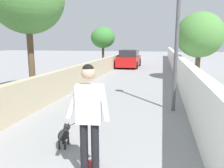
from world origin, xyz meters
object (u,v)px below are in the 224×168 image
tree_right_mid (200,35)px  lamp_post (178,12)px  dog (64,134)px  car_near (129,59)px  person_skateboarder (89,111)px  tree_left_distant (103,38)px

tree_right_mid → lamp_post: (-6.08, 1.56, 0.52)m
lamp_post → dog: 4.84m
lamp_post → car_near: size_ratio=1.13×
tree_right_mid → lamp_post: size_ratio=0.84×
person_skateboarder → lamp_post: bearing=-20.3°
dog → car_near: bearing=3.3°
person_skateboarder → car_near: size_ratio=0.44×
tree_right_mid → car_near: 8.14m
tree_right_mid → tree_left_distant: (6.00, 7.18, 0.01)m
person_skateboarder → tree_right_mid: bearing=-16.8°
dog → car_near: (15.47, 0.90, 0.44)m
person_skateboarder → dog: size_ratio=1.45×
tree_right_mid → dog: 10.27m
tree_left_distant → dog: 15.71m
tree_right_mid → person_skateboarder: bearing=163.2°
tree_right_mid → person_skateboarder: size_ratio=2.15×
lamp_post → car_near: (12.34, 3.29, -2.38)m
dog → car_near: size_ratio=0.31×
tree_right_mid → car_near: tree_right_mid is taller
lamp_post → person_skateboarder: bearing=159.7°
lamp_post → dog: size_ratio=3.69×
tree_left_distant → person_skateboarder: 16.72m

